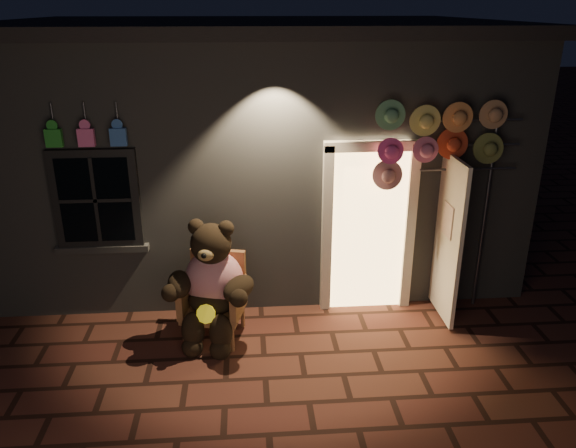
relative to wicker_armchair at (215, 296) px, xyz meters
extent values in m
plane|color=#522B1F|center=(0.55, -0.94, -0.50)|extent=(60.00, 60.00, 0.00)
cube|color=slate|center=(0.55, 3.06, 1.15)|extent=(7.00, 5.00, 3.30)
cube|color=black|center=(0.55, 3.06, 2.88)|extent=(7.30, 5.30, 0.16)
cube|color=black|center=(-1.35, 0.52, 1.05)|extent=(1.00, 0.10, 1.20)
cube|color=black|center=(-1.35, 0.49, 1.05)|extent=(0.82, 0.06, 1.02)
cube|color=slate|center=(-1.35, 0.52, 0.42)|extent=(1.10, 0.14, 0.08)
cube|color=#ECB76A|center=(1.90, 0.54, 0.55)|extent=(0.92, 0.10, 2.10)
cube|color=beige|center=(1.38, 0.50, 0.55)|extent=(0.12, 0.12, 2.20)
cube|color=beige|center=(2.42, 0.50, 0.55)|extent=(0.12, 0.12, 2.20)
cube|color=beige|center=(1.90, 0.50, 1.63)|extent=(1.16, 0.12, 0.12)
cube|color=beige|center=(2.80, 0.16, 0.55)|extent=(0.05, 0.80, 2.00)
cube|color=#268B28|center=(-1.70, 0.44, 1.80)|extent=(0.18, 0.07, 0.20)
cylinder|color=#59595E|center=(-1.70, 0.50, 2.05)|extent=(0.02, 0.02, 0.25)
cube|color=pink|center=(-1.35, 0.44, 1.80)|extent=(0.18, 0.07, 0.20)
cylinder|color=#59595E|center=(-1.35, 0.50, 2.05)|extent=(0.02, 0.02, 0.25)
cube|color=#2E5BA4|center=(-1.00, 0.44, 1.80)|extent=(0.18, 0.07, 0.20)
cylinder|color=#59595E|center=(-1.00, 0.50, 2.05)|extent=(0.02, 0.02, 0.25)
cube|color=#9E623D|center=(-0.02, -0.08, -0.15)|extent=(0.77, 0.74, 0.09)
cube|color=#9E623D|center=(0.05, 0.19, 0.17)|extent=(0.65, 0.22, 0.65)
cube|color=#9E623D|center=(-0.32, -0.03, 0.03)|extent=(0.20, 0.56, 0.37)
cube|color=#9E623D|center=(0.28, -0.17, 0.03)|extent=(0.20, 0.56, 0.37)
cylinder|color=#9E623D|center=(-0.35, -0.27, -0.35)|extent=(0.05, 0.05, 0.30)
cylinder|color=#9E623D|center=(0.20, -0.40, -0.35)|extent=(0.05, 0.05, 0.30)
cylinder|color=#9E623D|center=(-0.23, 0.24, -0.35)|extent=(0.05, 0.05, 0.30)
cylinder|color=#9E623D|center=(0.31, 0.11, -0.35)|extent=(0.05, 0.05, 0.30)
ellipsoid|color=#A91225|center=(0.00, -0.03, 0.23)|extent=(0.79, 0.69, 0.72)
ellipsoid|color=black|center=(-0.01, -0.11, 0.01)|extent=(0.66, 0.59, 0.34)
sphere|color=black|center=(-0.01, -0.08, 0.70)|extent=(0.55, 0.55, 0.46)
sphere|color=black|center=(-0.17, -0.01, 0.88)|extent=(0.18, 0.18, 0.18)
sphere|color=black|center=(0.17, -0.09, 0.88)|extent=(0.18, 0.18, 0.18)
ellipsoid|color=olive|center=(-0.05, -0.28, 0.66)|extent=(0.20, 0.16, 0.14)
ellipsoid|color=black|center=(-0.38, -0.17, 0.26)|extent=(0.32, 0.50, 0.26)
ellipsoid|color=black|center=(0.29, -0.32, 0.26)|extent=(0.48, 0.54, 0.26)
ellipsoid|color=black|center=(-0.24, -0.36, -0.23)|extent=(0.26, 0.26, 0.44)
ellipsoid|color=black|center=(0.07, -0.44, -0.23)|extent=(0.26, 0.26, 0.44)
sphere|color=black|center=(-0.25, -0.42, -0.41)|extent=(0.24, 0.24, 0.24)
sphere|color=black|center=(0.06, -0.50, -0.41)|extent=(0.24, 0.24, 0.24)
cylinder|color=yellow|center=(-0.08, -0.40, -0.01)|extent=(0.24, 0.14, 0.21)
cylinder|color=#59595E|center=(3.34, 0.44, 0.81)|extent=(0.04, 0.04, 2.62)
cylinder|color=#59595E|center=(3.04, 0.42, 1.93)|extent=(1.17, 0.03, 0.03)
cylinder|color=#59595E|center=(3.04, 0.42, 1.64)|extent=(1.17, 0.03, 0.03)
cylinder|color=#59595E|center=(3.04, 0.42, 1.35)|extent=(1.17, 0.03, 0.03)
cylinder|color=#5B976C|center=(2.05, 0.36, 1.98)|extent=(0.33, 0.11, 0.33)
cylinder|color=#DACB68|center=(2.44, 0.33, 1.98)|extent=(0.33, 0.11, 0.33)
cylinder|color=#EA924E|center=(2.82, 0.30, 1.98)|extent=(0.33, 0.11, 0.33)
cylinder|color=tan|center=(3.21, 0.36, 1.98)|extent=(0.33, 0.11, 0.33)
cylinder|color=#EF4AA0|center=(2.05, 0.33, 1.64)|extent=(0.33, 0.11, 0.33)
cylinder|color=#CE658D|center=(2.44, 0.30, 1.64)|extent=(0.33, 0.11, 0.33)
cylinder|color=red|center=(2.82, 0.36, 1.64)|extent=(0.33, 0.11, 0.33)
cylinder|color=olive|center=(3.21, 0.33, 1.64)|extent=(0.33, 0.11, 0.33)
cylinder|color=#D68682|center=(2.05, 0.30, 1.30)|extent=(0.33, 0.11, 0.33)
camera|label=1|loc=(0.41, -5.84, 3.18)|focal=35.00mm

